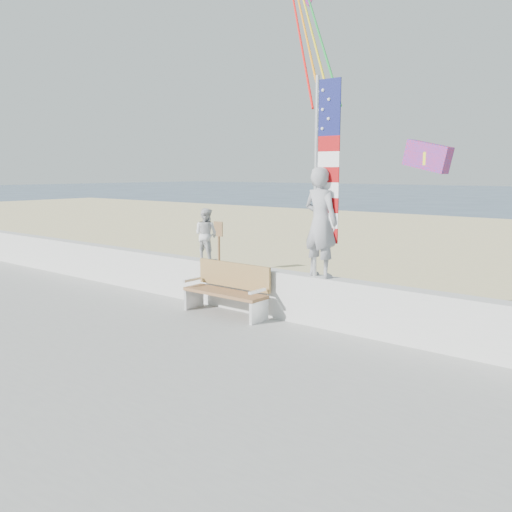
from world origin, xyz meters
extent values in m
plane|color=#314862|center=(0.00, 0.00, 0.00)|extent=(220.00, 220.00, 0.00)
cube|color=beige|center=(0.00, 9.00, 0.04)|extent=(90.00, 40.00, 0.08)
cube|color=beige|center=(0.00, 2.00, 0.63)|extent=(30.00, 0.35, 0.90)
imported|color=gray|center=(1.51, 2.00, 2.06)|extent=(0.78, 0.58, 1.95)
imported|color=silver|center=(-1.31, 2.00, 1.64)|extent=(0.57, 0.46, 1.11)
cube|color=olive|center=(-0.30, 1.45, 0.62)|extent=(1.80, 0.50, 0.06)
cube|color=olive|center=(-0.30, 1.72, 0.93)|extent=(1.80, 0.05, 0.50)
cube|color=silver|center=(-1.15, 1.45, 0.38)|extent=(0.06, 0.50, 0.40)
cube|color=silver|center=(-1.15, 1.40, 0.78)|extent=(0.06, 0.45, 0.05)
cube|color=white|center=(0.55, 1.45, 0.38)|extent=(0.06, 0.50, 0.40)
cube|color=white|center=(0.55, 1.40, 0.78)|extent=(0.06, 0.45, 0.05)
cylinder|color=silver|center=(1.40, 2.00, 2.83)|extent=(0.08, 0.08, 3.50)
cube|color=#0F1451|center=(1.64, 2.00, 4.03)|extent=(0.44, 0.02, 0.95)
cube|color=#9E0A0C|center=(1.64, 2.00, 1.84)|extent=(0.44, 0.02, 0.26)
cube|color=white|center=(1.64, 2.00, 2.10)|extent=(0.44, 0.02, 0.26)
cube|color=#9E0A0C|center=(1.64, 2.00, 2.37)|extent=(0.44, 0.02, 0.26)
cube|color=white|center=(1.64, 2.00, 2.63)|extent=(0.44, 0.02, 0.26)
cube|color=#9E0A0C|center=(1.64, 2.00, 2.89)|extent=(0.44, 0.02, 0.26)
cube|color=white|center=(1.64, 2.00, 3.16)|extent=(0.44, 0.02, 0.26)
cube|color=#9E0A0C|center=(1.64, 2.00, 3.42)|extent=(0.44, 0.02, 0.26)
sphere|color=white|center=(1.52, 1.98, 3.68)|extent=(0.06, 0.06, 0.06)
sphere|color=white|center=(1.64, 1.98, 3.84)|extent=(0.06, 0.06, 0.06)
sphere|color=white|center=(1.52, 1.98, 4.00)|extent=(0.06, 0.06, 0.06)
sphere|color=white|center=(1.64, 1.98, 4.16)|extent=(0.06, 0.06, 0.06)
sphere|color=white|center=(1.52, 1.98, 4.32)|extent=(0.06, 0.06, 0.06)
cube|color=red|center=(2.23, 4.98, 3.26)|extent=(1.10, 0.46, 0.73)
cube|color=#FBF31A|center=(2.38, 4.98, 3.21)|extent=(0.38, 0.28, 0.27)
cylinder|color=red|center=(-2.56, 7.33, 6.51)|extent=(2.87, 3.12, 3.98)
cylinder|color=orange|center=(-2.34, 7.33, 6.51)|extent=(2.97, 3.12, 3.98)
cylinder|color=gold|center=(-2.11, 7.33, 6.51)|extent=(3.06, 3.12, 3.98)
cylinder|color=#178C32|center=(-1.89, 7.33, 6.51)|extent=(3.16, 3.12, 3.98)
cylinder|color=brown|center=(-3.84, 5.13, 0.68)|extent=(0.07, 0.07, 1.20)
cube|color=olive|center=(-3.84, 5.11, 1.33)|extent=(0.32, 0.03, 0.42)
camera|label=1|loc=(6.61, -6.18, 2.96)|focal=38.00mm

